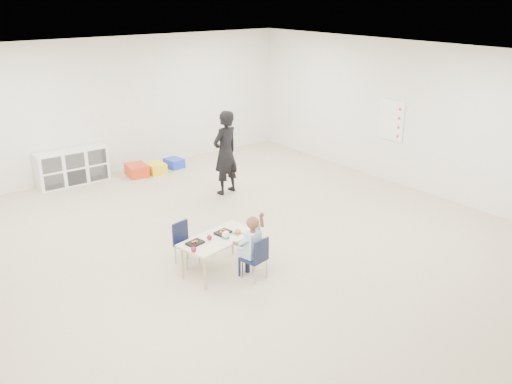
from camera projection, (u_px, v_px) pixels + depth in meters
room at (248, 154)px, 7.95m from camera, size 9.00×9.02×2.80m
table at (220, 254)px, 7.45m from camera, size 1.20×0.77×0.51m
chair_near at (254, 258)px, 7.24m from camera, size 0.35×0.33×0.61m
chair_far at (187, 244)px, 7.63m from camera, size 0.35×0.33×0.61m
child at (254, 246)px, 7.18m from camera, size 0.48×0.48×0.96m
lunch_tray_near at (223, 232)px, 7.47m from camera, size 0.25×0.20×0.03m
lunch_tray_far at (195, 243)px, 7.17m from camera, size 0.25×0.20×0.03m
milk_carton at (226, 236)px, 7.30m from camera, size 0.08×0.08×0.10m
bread_roll at (238, 231)px, 7.47m from camera, size 0.09×0.09×0.07m
apple_near at (209, 237)px, 7.28m from camera, size 0.07×0.07×0.07m
apple_far at (194, 249)px, 6.94m from camera, size 0.07×0.07×0.07m
cubby_shelf at (73, 167)px, 10.81m from camera, size 1.40×0.40×0.70m
rules_poster at (391, 120)px, 10.71m from camera, size 0.02×0.60×0.80m
adult at (225, 153)px, 10.16m from camera, size 0.65×0.50×1.60m
bin_red at (137, 170)px, 11.34m from camera, size 0.45×0.55×0.25m
bin_yellow at (156, 168)px, 11.53m from camera, size 0.34×0.44×0.21m
bin_blue at (174, 163)px, 11.89m from camera, size 0.36×0.44×0.20m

